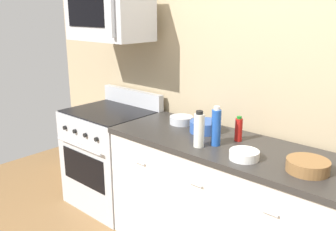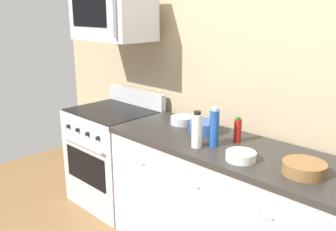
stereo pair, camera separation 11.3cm
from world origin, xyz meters
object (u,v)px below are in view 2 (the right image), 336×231
Objects in this scene: bowl_blue_mixing at (204,127)px; bowl_steel_prep at (182,120)px; microwave at (113,17)px; bottle_hot_sauce_red at (238,130)px; range_oven at (115,156)px; bowl_white_ceramic at (241,156)px; bowl_wooden_salad at (304,168)px; bottle_vinegar_white at (197,130)px; bottle_soda_blue at (214,128)px.

bowl_steel_prep is at bearing 170.39° from bowl_blue_mixing.
microwave reaches higher than bottle_hot_sauce_red.
bowl_steel_prep is at bearing 10.60° from range_oven.
bowl_white_ceramic is 0.77× the size of bowl_wooden_salad.
bowl_white_ceramic is 0.81m from bowl_steel_prep.
bowl_wooden_salad is (0.56, -0.18, -0.05)m from bottle_hot_sauce_red.
bottle_hot_sauce_red is at bearing 4.27° from range_oven.
bowl_white_ceramic is 0.98× the size of bowl_steel_prep.
bowl_blue_mixing is (-0.15, 0.27, -0.07)m from bottle_vinegar_white.
range_oven is at bearing -175.73° from bottle_hot_sauce_red.
bowl_wooden_salad is at bearing -0.13° from bottle_soda_blue.
bowl_blue_mixing is 1.18× the size of bowl_steel_prep.
range_oven is 5.99× the size of bottle_hot_sauce_red.
bottle_soda_blue is 1.44× the size of bowl_steel_prep.
bottle_soda_blue reaches higher than bowl_wooden_salad.
microwave is at bearing -172.79° from bowl_steel_prep.
microwave is 2.98× the size of bottle_vinegar_white.
bottle_vinegar_white is (-0.14, -0.27, 0.03)m from bottle_hot_sauce_red.
bottle_hot_sauce_red is 0.94× the size of bowl_steel_prep.
range_oven is 1.40m from bottle_hot_sauce_red.
bottle_vinegar_white reaches higher than range_oven.
bowl_wooden_salad is 1.14m from bowl_steel_prep.
microwave is 1.27m from bowl_blue_mixing.
bowl_white_ceramic is at bearing -16.87° from bottle_soda_blue.
bottle_soda_blue reaches higher than bottle_hot_sauce_red.
bottle_hot_sauce_red is at bearing 68.41° from bottle_soda_blue.
bottle_soda_blue reaches higher than range_oven.
bowl_wooden_salad is (0.85, -0.18, -0.01)m from bowl_blue_mixing.
bottle_hot_sauce_red is 0.33m from bowl_white_ceramic.
bowl_blue_mixing is at bearing 2.80° from microwave.
bowl_blue_mixing is at bearing 168.39° from bowl_wooden_salad.
bottle_soda_blue is at bearing -5.86° from microwave.
bowl_steel_prep is (-0.75, 0.30, 0.00)m from bowl_white_ceramic.
bowl_blue_mixing is at bearing 5.36° from range_oven.
bottle_hot_sauce_red is at bearing 0.51° from bowl_blue_mixing.
bowl_blue_mixing is at bearing -9.61° from bowl_steel_prep.
bottle_hot_sauce_red is (1.29, 0.10, 0.54)m from range_oven.
bottle_soda_blue is at bearing 163.13° from bowl_white_ceramic.
bottle_vinegar_white is 0.35m from bowl_white_ceramic.
bottle_vinegar_white is 0.91× the size of bottle_soda_blue.
microwave reaches higher than bottle_vinegar_white.
bowl_wooden_salad is 1.27× the size of bowl_steel_prep.
bottle_hot_sauce_red is 0.56m from bowl_steel_prep.
bottle_hot_sauce_red is 0.31m from bottle_vinegar_white.
bowl_white_ceramic is (0.34, 0.02, -0.09)m from bottle_vinegar_white.
bowl_steel_prep is at bearing 158.26° from bowl_white_ceramic.
bowl_steel_prep is (-1.12, 0.22, -0.01)m from bowl_wooden_salad.
microwave is at bearing 172.09° from bowl_white_ceramic.
microwave is at bearing 169.08° from bottle_vinegar_white.
bottle_soda_blue is 0.30m from bowl_white_ceramic.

